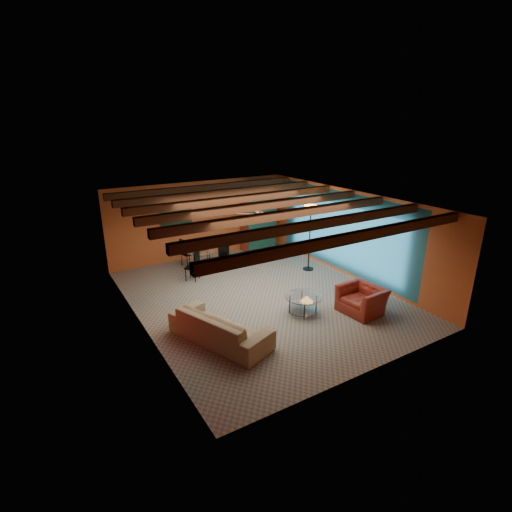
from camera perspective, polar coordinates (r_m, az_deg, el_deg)
room at (r=10.18m, az=0.26°, el=6.29°), size 6.52×8.01×2.71m
sofa at (r=8.75m, az=-5.33°, el=-10.32°), size 1.73×2.59×0.70m
armchair at (r=10.29m, az=15.30°, el=-6.22°), size 1.00×1.13×0.69m
coffee_table at (r=9.98m, az=6.94°, el=-7.11°), size 1.14×1.14×0.48m
dining_table at (r=12.61m, az=-8.01°, el=-0.20°), size 2.27×2.27×0.95m
armoire at (r=14.58m, az=0.31°, el=5.19°), size 1.28×0.70×2.17m
floor_lamp at (r=12.58m, az=7.91°, el=2.63°), size 0.58×0.58×2.15m
ceiling_fan at (r=10.09m, az=0.59°, el=6.16°), size 1.50×1.50×0.44m
painting at (r=13.38m, az=-11.76°, el=5.97°), size 1.05×0.03×0.65m
potted_plant at (r=14.31m, az=0.32°, el=10.36°), size 0.52×0.48×0.49m
vase at (r=12.44m, az=-8.13°, el=2.25°), size 0.20×0.20×0.17m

